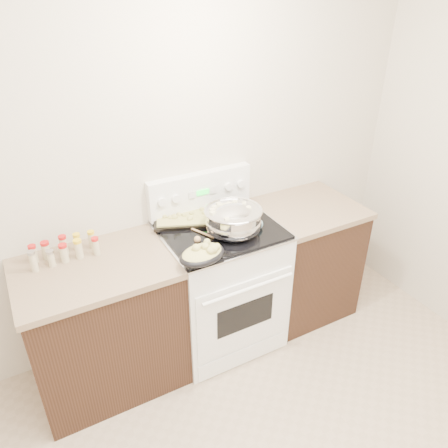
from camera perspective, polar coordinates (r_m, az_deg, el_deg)
room_shell at (r=1.31m, az=15.43°, el=-3.11°), size 4.10×3.60×2.75m
counter_left at (r=2.94m, az=-15.29°, el=-12.54°), size 0.93×0.67×0.92m
counter_right at (r=3.48m, az=10.15°, el=-4.40°), size 0.73×0.67×0.92m
kitchen_range at (r=3.13m, az=-0.48°, el=-7.70°), size 0.78×0.73×1.22m
mixing_bowl at (r=2.78m, az=1.22°, el=0.45°), size 0.41×0.41×0.22m
roasting_pan at (r=2.53m, az=-2.80°, el=-3.88°), size 0.32×0.25×0.12m
baking_sheet at (r=2.97m, az=-5.12°, el=0.86°), size 0.50×0.43×0.06m
wooden_spoon at (r=2.77m, az=-3.50°, el=-1.57°), size 0.13×0.26×0.04m
blue_ladle at (r=2.88m, az=4.42°, el=0.19°), size 0.17×0.23×0.09m
spice_jars at (r=2.75m, az=-20.25°, el=-3.17°), size 0.40×0.14×0.13m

